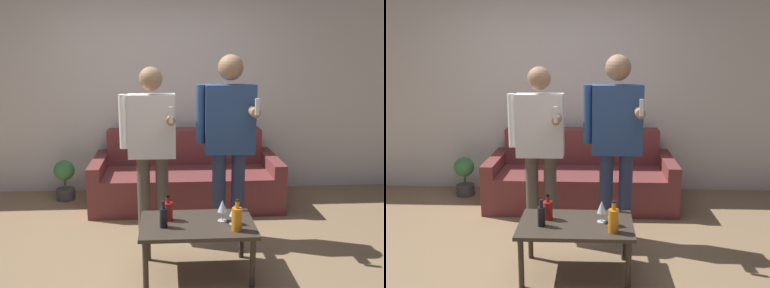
% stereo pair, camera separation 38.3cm
% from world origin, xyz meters
% --- Properties ---
extents(ground_plane, '(16.00, 16.00, 0.00)m').
position_xyz_m(ground_plane, '(0.00, 0.00, 0.00)').
color(ground_plane, '#997A56').
extents(wall_back, '(8.00, 0.06, 2.70)m').
position_xyz_m(wall_back, '(0.00, 1.99, 1.35)').
color(wall_back, silver).
rests_on(wall_back, ground_plane).
extents(couch, '(2.14, 0.93, 0.83)m').
position_xyz_m(couch, '(0.28, 1.48, 0.29)').
color(couch, brown).
rests_on(couch, ground_plane).
extents(coffee_table, '(0.91, 0.58, 0.43)m').
position_xyz_m(coffee_table, '(0.30, -0.19, 0.38)').
color(coffee_table, '#3D3328').
rests_on(coffee_table, ground_plane).
extents(bottle_orange, '(0.06, 0.06, 0.21)m').
position_xyz_m(bottle_orange, '(0.03, -0.26, 0.52)').
color(bottle_orange, black).
rests_on(bottle_orange, coffee_table).
extents(bottle_green, '(0.08, 0.08, 0.25)m').
position_xyz_m(bottle_green, '(0.59, -0.35, 0.53)').
color(bottle_green, orange).
rests_on(bottle_green, coffee_table).
extents(bottle_dark, '(0.08, 0.08, 0.20)m').
position_xyz_m(bottle_dark, '(0.07, -0.12, 0.51)').
color(bottle_dark, '#B21E1E').
rests_on(bottle_dark, coffee_table).
extents(wine_glass_near, '(0.08, 0.08, 0.16)m').
position_xyz_m(wine_glass_near, '(0.59, -0.23, 0.54)').
color(wine_glass_near, silver).
rests_on(wine_glass_near, coffee_table).
extents(wine_glass_far, '(0.08, 0.08, 0.18)m').
position_xyz_m(wine_glass_far, '(0.50, -0.16, 0.55)').
color(wine_glass_far, silver).
rests_on(wine_glass_far, coffee_table).
extents(person_standing_left, '(0.52, 0.43, 1.63)m').
position_xyz_m(person_standing_left, '(-0.08, 0.56, 0.95)').
color(person_standing_left, brown).
rests_on(person_standing_left, ground_plane).
extents(person_standing_right, '(0.54, 0.45, 1.74)m').
position_xyz_m(person_standing_right, '(0.64, 0.47, 1.02)').
color(person_standing_right, navy).
rests_on(person_standing_right, ground_plane).
extents(potted_plant, '(0.24, 0.24, 0.49)m').
position_xyz_m(potted_plant, '(-1.17, 1.64, 0.27)').
color(potted_plant, '#4C4C51').
rests_on(potted_plant, ground_plane).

